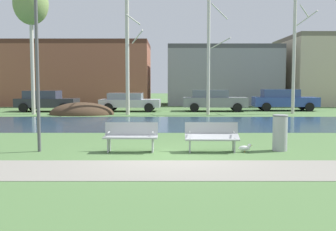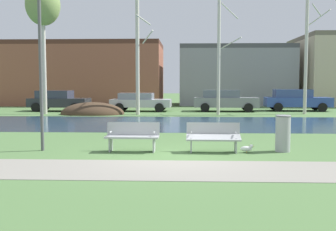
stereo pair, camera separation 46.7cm
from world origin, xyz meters
The scene contains 19 objects.
ground_plane centered at (0.00, 10.00, 0.00)m, with size 120.00×120.00×0.00m, color #4C703D.
paved_path_strip centered at (0.00, -1.76, 0.01)m, with size 60.00×2.25×0.01m, color gray.
river_band centered at (0.00, 9.31, 0.00)m, with size 80.00×7.92×0.01m, color #284256.
soil_mound centered at (-5.77, 15.21, 0.00)m, with size 4.23×3.03×1.59m, color #423021.
bench_left centered at (-1.21, 0.77, 0.47)m, with size 1.61×0.60×0.87m.
bench_right centered at (1.21, 0.77, 0.47)m, with size 1.61×0.60×0.87m.
trash_bin centered at (3.31, 0.96, 0.57)m, with size 0.47×0.47×1.10m.
seagull centered at (2.20, 0.69, 0.13)m, with size 0.42×0.15×0.25m.
streetlamp centered at (-3.97, 0.83, 3.72)m, with size 0.32×0.32×5.61m.
birch_far_left centered at (-8.97, 15.30, 7.07)m, with size 2.24×2.24×9.19m.
birch_left centered at (-2.70, 15.01, 4.52)m, with size 1.18×1.92×8.96m.
birch_center_left centered at (2.56, 15.09, 4.30)m, with size 1.54×2.63×8.46m.
birch_center centered at (8.37, 15.96, 4.68)m, with size 1.58×2.35×9.19m.
parked_van_nearest_dark centered at (-8.96, 18.00, 0.79)m, with size 4.39×2.13×1.51m.
parked_sedan_second_silver centered at (-2.94, 18.14, 0.72)m, with size 4.43×2.19×1.33m.
parked_hatch_third_grey centered at (3.25, 18.29, 0.82)m, with size 4.70×2.21×1.55m.
parked_wagon_fourth_blue centered at (8.57, 18.97, 0.83)m, with size 4.78×2.23×1.59m.
building_brick_low centered at (-9.93, 27.07, 2.92)m, with size 16.06×7.15×5.85m.
building_grey_warehouse centered at (5.10, 27.62, 2.77)m, with size 10.44×6.18×5.53m.
Camera 1 is at (-0.10, -11.15, 2.05)m, focal length 43.02 mm.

